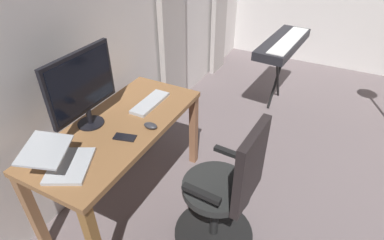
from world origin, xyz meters
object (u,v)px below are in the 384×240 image
desk (121,137)px  computer_mouse (150,126)px  office_chair (225,195)px  piano_keyboard (283,45)px  cell_phone_face_up (125,137)px  laptop (61,160)px  computer_monitor (82,86)px  computer_keyboard (150,103)px

desk → computer_mouse: size_ratio=13.43×
office_chair → piano_keyboard: office_chair is taller
cell_phone_face_up → office_chair: bearing=80.6°
computer_mouse → cell_phone_face_up: 0.19m
desk → piano_keyboard: bearing=162.2°
laptop → computer_mouse: 0.60m
computer_monitor → computer_mouse: size_ratio=5.53×
computer_monitor → piano_keyboard: bearing=158.4°
desk → laptop: size_ratio=3.09×
computer_mouse → piano_keyboard: piano_keyboard is taller
office_chair → cell_phone_face_up: office_chair is taller
computer_keyboard → office_chair: bearing=65.3°
office_chair → computer_monitor: (0.05, -1.00, 0.56)m
computer_monitor → laptop: size_ratio=1.27×
laptop → piano_keyboard: 2.60m
desk → office_chair: 0.84m
computer_mouse → cell_phone_face_up: size_ratio=0.69×
computer_monitor → cell_phone_face_up: bearing=86.1°
office_chair → laptop: office_chair is taller
computer_keyboard → computer_mouse: 0.31m
cell_phone_face_up → laptop: bearing=-36.7°
desk → piano_keyboard: 2.13m
desk → cell_phone_face_up: bearing=51.7°
desk → laptop: (0.48, -0.03, 0.16)m
cell_phone_face_up → piano_keyboard: bearing=151.1°
computer_keyboard → cell_phone_face_up: size_ratio=2.55×
computer_monitor → computer_mouse: 0.51m
laptop → office_chair: bearing=90.8°
desk → computer_mouse: 0.26m
computer_mouse → desk: bearing=-71.9°
desk → computer_keyboard: 0.35m
computer_monitor → computer_keyboard: 0.55m
piano_keyboard → desk: bearing=-13.2°
office_chair → computer_monitor: 1.15m
computer_mouse → piano_keyboard: 2.00m
desk → computer_keyboard: bearing=172.8°
computer_keyboard → piano_keyboard: size_ratio=0.35×
desk → piano_keyboard: size_ratio=1.29×
desk → office_chair: bearing=87.8°
piano_keyboard → computer_mouse: bearing=-8.0°
laptop → computer_monitor: bearing=174.1°
office_chair → computer_keyboard: office_chair is taller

